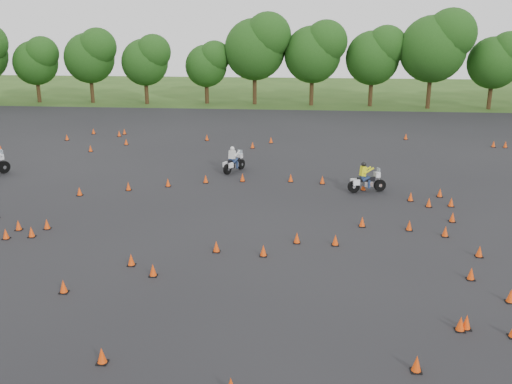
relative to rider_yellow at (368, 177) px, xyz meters
The scene contains 6 objects.
ground 10.20m from the rider_yellow, 124.00° to the right, with size 140.00×140.00×0.00m, color #2D5119.
asphalt_pad 6.23m from the rider_yellow, 156.89° to the right, with size 62.00×62.00×0.00m, color black.
treeline 27.12m from the rider_yellow, 98.27° to the left, with size 86.92×32.20×10.55m.
traffic_cones 6.45m from the rider_yellow, 153.86° to the right, with size 36.78×32.87×0.45m.
rider_yellow is the anchor object (origin of this frame).
rider_white 8.56m from the rider_yellow, 154.87° to the left, with size 2.09×0.64×1.61m, color silver, non-canonical shape.
Camera 1 is at (2.32, -21.75, 9.14)m, focal length 40.00 mm.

